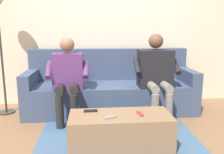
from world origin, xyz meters
TOP-DOWN VIEW (x-y plane):
  - ground_plane at (0.00, 0.60)m, footprint 8.00×8.00m
  - back_wall at (0.00, -0.61)m, footprint 4.88×0.06m
  - couch at (0.00, -0.14)m, footprint 2.48×0.78m
  - coffee_table at (0.00, 1.06)m, footprint 1.05×0.47m
  - person_left_seated at (-0.60, 0.22)m, footprint 0.61×0.59m
  - person_right_seated at (0.60, 0.24)m, footprint 0.55×0.50m
  - remote_red at (-0.20, 1.08)m, footprint 0.06×0.13m
  - remote_black at (0.30, 0.94)m, footprint 0.15×0.05m
  - remote_gray at (0.11, 1.16)m, footprint 0.14×0.08m
  - floor_rug at (0.00, 0.91)m, footprint 1.79×1.86m

SIDE VIEW (x-z plane):
  - ground_plane at x=0.00m, z-range 0.00..0.00m
  - floor_rug at x=0.00m, z-range 0.00..0.01m
  - coffee_table at x=0.00m, z-range 0.00..0.36m
  - couch at x=0.00m, z-range -0.15..0.77m
  - remote_black at x=0.30m, z-range 0.36..0.38m
  - remote_red at x=-0.20m, z-range 0.36..0.38m
  - remote_gray at x=0.11m, z-range 0.36..0.38m
  - person_right_seated at x=0.60m, z-range 0.07..1.19m
  - person_left_seated at x=-0.60m, z-range 0.08..1.24m
  - back_wall at x=0.00m, z-range 0.00..2.57m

